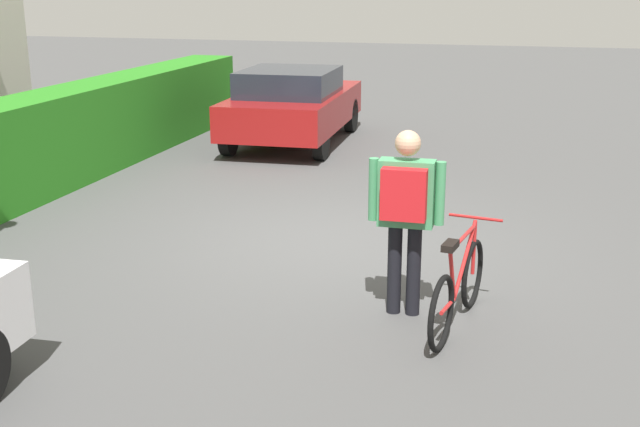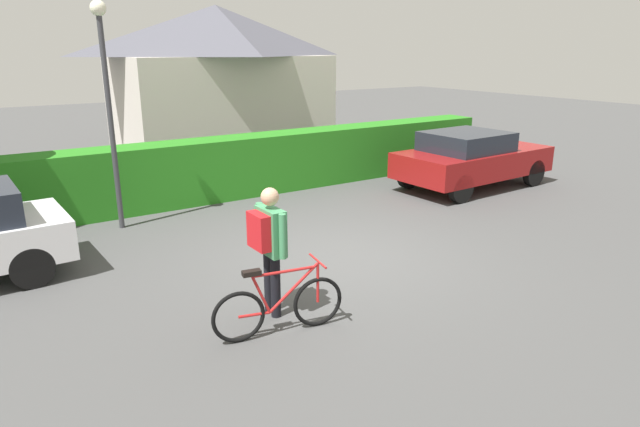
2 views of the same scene
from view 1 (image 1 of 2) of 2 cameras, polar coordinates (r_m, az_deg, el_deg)
ground_plane at (r=9.53m, az=0.74°, el=-2.00°), size 60.00×60.00×0.00m
parked_car_far at (r=15.13m, az=-1.92°, el=7.76°), size 4.10×2.00×1.41m
bicycle at (r=7.23m, az=9.74°, el=-5.21°), size 1.66×0.50×0.89m
person_rider at (r=7.21m, az=6.07°, el=0.59°), size 0.36×0.69×1.72m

